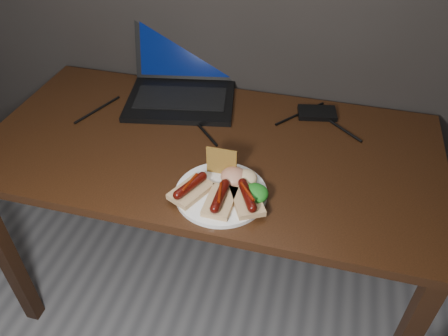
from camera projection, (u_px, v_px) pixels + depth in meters
desk at (210, 166)px, 1.40m from camera, size 1.40×0.70×0.75m
laptop at (182, 81)px, 1.54m from camera, size 0.43×0.42×0.25m
hard_drive at (317, 113)px, 1.47m from camera, size 0.14×0.10×0.02m
desk_cables at (229, 120)px, 1.44m from camera, size 0.92×0.34×0.01m
plate at (221, 193)px, 1.17m from camera, size 0.28×0.28×0.01m
bread_sausage_left at (191, 189)px, 1.15m from camera, size 0.11×0.13×0.04m
bread_sausage_center at (220, 199)px, 1.12m from camera, size 0.07×0.12×0.04m
bread_sausage_right at (247, 198)px, 1.12m from camera, size 0.12×0.13×0.04m
crispbread at (222, 162)px, 1.20m from camera, size 0.08×0.01×0.08m
salad_greens at (255, 193)px, 1.13m from camera, size 0.07×0.07×0.04m
salsa_mound at (234, 176)px, 1.18m from camera, size 0.07×0.07×0.04m
coleslaw_mound at (246, 178)px, 1.18m from camera, size 0.06×0.06×0.04m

